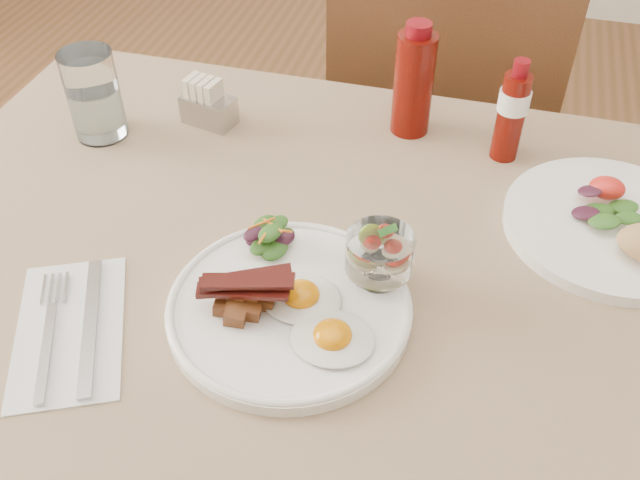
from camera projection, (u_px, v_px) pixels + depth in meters
table at (376, 330)px, 0.92m from camera, size 1.33×0.88×0.75m
chair_far at (439, 136)px, 1.48m from camera, size 0.42×0.42×0.93m
main_plate at (289, 308)px, 0.81m from camera, size 0.28×0.28×0.02m
fried_eggs at (316, 316)px, 0.78m from camera, size 0.15×0.14×0.03m
bacon_potato_pile at (244, 295)px, 0.79m from camera, size 0.11×0.07×0.05m
side_salad at (270, 238)px, 0.87m from camera, size 0.07×0.06×0.04m
fruit_cup at (380, 253)px, 0.81m from camera, size 0.08×0.08×0.08m
second_plate at (626, 229)px, 0.90m from camera, size 0.27×0.27×0.07m
ketchup_bottle at (414, 82)px, 1.04m from camera, size 0.08×0.08×0.17m
hot_sauce_bottle at (512, 112)px, 0.99m from camera, size 0.04×0.04×0.15m
sugar_caddy at (207, 105)px, 1.09m from camera, size 0.09×0.06×0.07m
water_glass at (95, 100)px, 1.05m from camera, size 0.08×0.08×0.13m
napkin_cutlery at (71, 329)px, 0.80m from camera, size 0.20×0.24×0.01m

